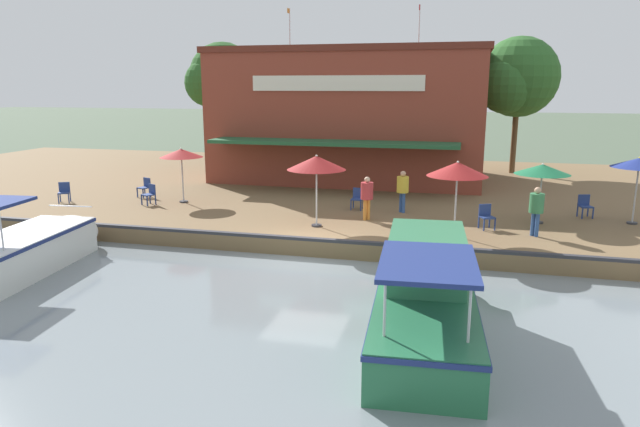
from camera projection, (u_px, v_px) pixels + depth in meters
ground_plane at (306, 259)px, 18.29m from camera, size 220.00×220.00×0.00m
quay_deck at (365, 190)px, 28.63m from camera, size 22.00×56.00×0.60m
quay_edge_fender at (307, 239)px, 18.25m from camera, size 0.20×50.40×0.10m
waterfront_restaurant at (352, 115)px, 30.11m from camera, size 9.41×13.77×8.80m
patio_umbrella_far_corner at (542, 169)px, 20.12m from camera, size 1.92×1.92×2.18m
patio_umbrella_back_row at (639, 163)px, 19.97m from camera, size 1.88×1.88×2.42m
patio_umbrella_near_quay_edge at (316, 163)px, 19.61m from camera, size 2.04×2.04×2.53m
patio_umbrella_mid_patio_right at (181, 153)px, 23.77m from camera, size 1.79×1.79×2.31m
patio_umbrella_by_entrance at (457, 169)px, 18.28m from camera, size 1.96×1.96×2.50m
cafe_chair_mid_patio at (486, 215)px, 19.64m from camera, size 0.58×0.58×0.85m
cafe_chair_back_row_seat at (150, 193)px, 23.66m from camera, size 0.59×0.59×0.85m
cafe_chair_beside_entrance at (585, 205)px, 21.36m from camera, size 0.54×0.54×0.85m
cafe_chair_facing_river at (64, 191)px, 24.12m from camera, size 0.60×0.60×0.85m
cafe_chair_under_first_umbrella at (358, 198)px, 22.76m from camera, size 0.46×0.46×0.85m
cafe_chair_far_corner_seat at (145, 186)px, 25.28m from camera, size 0.57×0.57×0.85m
person_at_quay_edge at (403, 187)px, 22.08m from camera, size 0.46×0.46×1.63m
person_near_entrance at (536, 206)px, 18.56m from camera, size 0.46×0.46×1.64m
person_mid_patio at (367, 193)px, 20.84m from camera, size 0.46×0.46×1.61m
motorboat_nearest_quay at (425, 294)px, 12.81m from camera, size 6.95×2.52×2.22m
motorboat_fourth_along at (35, 246)px, 17.27m from camera, size 5.78×2.46×2.33m
tree_behind_restaurant at (516, 79)px, 31.14m from camera, size 4.59×4.37×7.49m
tree_downstream_bank at (219, 78)px, 37.59m from camera, size 4.63×4.41×7.67m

